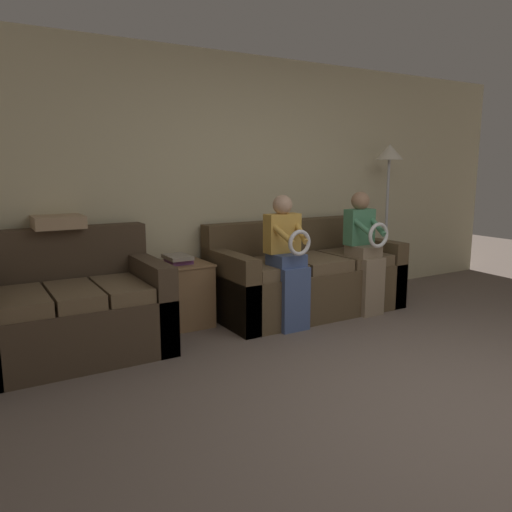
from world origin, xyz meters
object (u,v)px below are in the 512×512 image
(book_stack, at_px, (178,259))
(child_right_seated, at_px, (365,246))
(child_left_seated, at_px, (288,256))
(couch_side, at_px, (71,311))
(throw_pillow, at_px, (58,222))
(floor_lamp, at_px, (389,170))
(couch_main, at_px, (305,278))
(side_shelf, at_px, (180,294))

(book_stack, bearing_deg, child_right_seated, -17.70)
(child_left_seated, xyz_separation_m, book_stack, (-0.83, 0.56, -0.04))
(couch_side, height_order, child_left_seated, child_left_seated)
(book_stack, xyz_separation_m, throw_pillow, (-1.00, 0.10, 0.39))
(book_stack, bearing_deg, floor_lamp, -1.90)
(couch_side, distance_m, throw_pillow, 0.75)
(child_left_seated, xyz_separation_m, throw_pillow, (-1.82, 0.66, 0.35))
(couch_side, relative_size, child_left_seated, 1.15)
(couch_side, height_order, floor_lamp, floor_lamp)
(couch_side, bearing_deg, book_stack, 12.64)
(floor_lamp, distance_m, throw_pillow, 3.54)
(book_stack, bearing_deg, throw_pillow, 174.11)
(couch_main, height_order, side_shelf, couch_main)
(couch_main, bearing_deg, child_left_seated, -141.58)
(child_left_seated, relative_size, throw_pillow, 3.12)
(couch_side, relative_size, side_shelf, 2.38)
(child_left_seated, bearing_deg, couch_main, 38.42)
(throw_pillow, bearing_deg, side_shelf, -6.22)
(couch_main, relative_size, child_right_seated, 1.59)
(throw_pillow, bearing_deg, child_left_seated, -20.00)
(child_left_seated, distance_m, throw_pillow, 1.97)
(couch_main, height_order, throw_pillow, throw_pillow)
(book_stack, bearing_deg, couch_side, -167.36)
(couch_main, xyz_separation_m, child_left_seated, (-0.47, -0.37, 0.33))
(book_stack, bearing_deg, child_left_seated, -34.10)
(couch_main, bearing_deg, throw_pillow, 172.66)
(child_right_seated, height_order, throw_pillow, child_right_seated)
(child_left_seated, height_order, throw_pillow, child_left_seated)
(child_left_seated, height_order, floor_lamp, floor_lamp)
(couch_main, height_order, floor_lamp, floor_lamp)
(side_shelf, distance_m, floor_lamp, 2.76)
(side_shelf, relative_size, floor_lamp, 0.34)
(child_left_seated, relative_size, floor_lamp, 0.71)
(couch_side, relative_size, throw_pillow, 3.60)
(child_right_seated, distance_m, floor_lamp, 1.17)
(side_shelf, bearing_deg, couch_side, -167.74)
(child_right_seated, bearing_deg, child_left_seated, 179.99)
(couch_side, height_order, child_right_seated, child_right_seated)
(child_left_seated, distance_m, book_stack, 1.00)
(child_right_seated, height_order, side_shelf, child_right_seated)
(child_left_seated, distance_m, side_shelf, 1.06)
(couch_main, bearing_deg, book_stack, 171.55)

